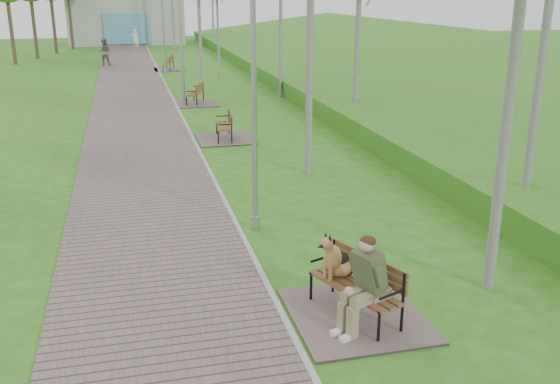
{
  "coord_description": "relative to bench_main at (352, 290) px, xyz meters",
  "views": [
    {
      "loc": [
        -2.06,
        -8.94,
        4.73
      ],
      "look_at": [
        0.55,
        1.61,
        1.19
      ],
      "focal_mm": 40.0,
      "sensor_mm": 36.0,
      "label": 1
    }
  ],
  "objects": [
    {
      "name": "ground",
      "position": [
        -0.99,
        1.1,
        -0.48
      ],
      "size": [
        120.0,
        120.0,
        0.0
      ],
      "primitive_type": "plane",
      "color": "#2C6513",
      "rests_on": "ground"
    },
    {
      "name": "walkway",
      "position": [
        -2.74,
        22.6,
        -0.46
      ],
      "size": [
        3.5,
        67.0,
        0.04
      ],
      "primitive_type": "cube",
      "color": "#62534F",
      "rests_on": "ground"
    },
    {
      "name": "kerb",
      "position": [
        -0.99,
        22.6,
        -0.46
      ],
      "size": [
        0.1,
        67.0,
        0.05
      ],
      "primitive_type": "cube",
      "color": "#999993",
      "rests_on": "ground"
    },
    {
      "name": "embankment",
      "position": [
        11.01,
        21.1,
        -0.48
      ],
      "size": [
        14.0,
        70.0,
        1.6
      ],
      "primitive_type": "cube",
      "color": "#4A962E",
      "rests_on": "ground"
    },
    {
      "name": "building_north",
      "position": [
        -2.49,
        52.07,
        1.51
      ],
      "size": [
        10.0,
        5.2,
        4.0
      ],
      "color": "#9E9E99",
      "rests_on": "ground"
    },
    {
      "name": "bench_main",
      "position": [
        0.0,
        0.0,
        0.0
      ],
      "size": [
        1.95,
        2.17,
        1.7
      ],
      "color": "#62534F",
      "rests_on": "ground"
    },
    {
      "name": "bench_second",
      "position": [
        0.01,
        12.16,
        -0.27
      ],
      "size": [
        1.83,
        2.03,
        1.12
      ],
      "color": "#62534F",
      "rests_on": "ground"
    },
    {
      "name": "bench_third",
      "position": [
        -0.14,
        19.14,
        -0.27
      ],
      "size": [
        1.84,
        2.05,
        1.13
      ],
      "color": "#62534F",
      "rests_on": "ground"
    },
    {
      "name": "bench_far",
      "position": [
        -0.36,
        31.54,
        -0.28
      ],
      "size": [
        1.81,
        2.01,
        1.11
      ],
      "color": "#62534F",
      "rests_on": "ground"
    },
    {
      "name": "lamp_post_near",
      "position": [
        -0.64,
        3.98,
        1.77
      ],
      "size": [
        0.19,
        0.19,
        4.82
      ],
      "color": "#95979C",
      "rests_on": "ground"
    },
    {
      "name": "lamp_post_second",
      "position": [
        -0.65,
        18.91,
        2.12
      ],
      "size": [
        0.22,
        0.22,
        5.57
      ],
      "color": "#95979C",
      "rests_on": "ground"
    },
    {
      "name": "lamp_post_third",
      "position": [
        -0.67,
        29.67,
        1.88
      ],
      "size": [
        0.2,
        0.2,
        5.06
      ],
      "color": "#95979C",
      "rests_on": "ground"
    },
    {
      "name": "lamp_post_far",
      "position": [
        -0.81,
        49.27,
        1.94
      ],
      "size": [
        0.2,
        0.2,
        5.17
      ],
      "color": "#95979C",
      "rests_on": "ground"
    },
    {
      "name": "pedestrian_near",
      "position": [
        -1.94,
        45.67,
        0.35
      ],
      "size": [
        0.71,
        0.6,
        1.67
      ],
      "primitive_type": "imported",
      "rotation": [
        0.0,
        0.0,
        2.74
      ],
      "color": "white",
      "rests_on": "ground"
    },
    {
      "name": "pedestrian_far",
      "position": [
        -4.19,
        34.75,
        0.4
      ],
      "size": [
        0.94,
        0.78,
        1.77
      ],
      "primitive_type": "imported",
      "rotation": [
        0.0,
        0.0,
        3.0
      ],
      "color": "gray",
      "rests_on": "ground"
    }
  ]
}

